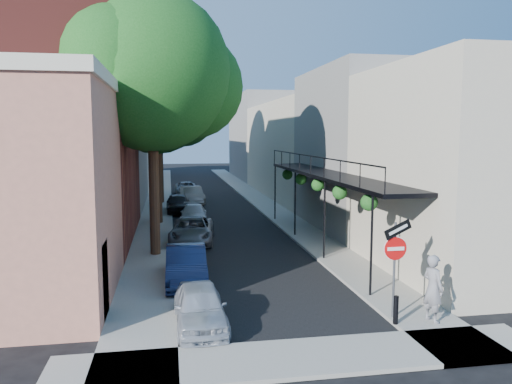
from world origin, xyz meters
name	(u,v)px	position (x,y,z in m)	size (l,w,h in m)	color
ground	(295,343)	(0.00, 0.00, 0.00)	(160.00, 160.00, 0.00)	black
road_surface	(207,198)	(0.00, 30.00, 0.01)	(6.00, 64.00, 0.01)	black
sidewalk_left	(159,198)	(-4.00, 30.00, 0.06)	(2.00, 64.00, 0.12)	gray
sidewalk_right	(254,196)	(4.00, 30.00, 0.06)	(2.00, 64.00, 0.12)	gray
sidewalk_cross	(306,358)	(0.00, -1.00, 0.06)	(12.00, 2.00, 0.12)	gray
buildings_left	(89,140)	(-9.30, 28.76, 4.94)	(10.10, 59.10, 12.00)	tan
buildings_right	(312,145)	(8.99, 29.49, 4.42)	(9.80, 55.00, 10.00)	#BAB09A
sign_post	(395,252)	(3.16, 0.97, 2.04)	(0.89, 0.17, 2.99)	#595B60
bollard	(396,310)	(3.00, 0.50, 0.52)	(0.14, 0.14, 0.80)	black
oak_near	(162,76)	(-3.37, 10.26, 7.88)	(7.48, 6.80, 11.42)	#372416
oak_mid	(163,105)	(-3.42, 18.23, 7.06)	(6.60, 6.00, 10.20)	#372416
oak_far	(165,96)	(-3.35, 27.27, 8.26)	(7.70, 7.00, 11.90)	#372416
parked_car_a	(200,307)	(-2.36, 1.50, 0.59)	(1.40, 3.47, 1.18)	#A3AAB4
parked_car_b	(186,265)	(-2.60, 5.72, 0.67)	(1.41, 4.05, 1.34)	#152044
parked_car_c	(192,231)	(-2.07, 12.50, 0.62)	(2.06, 4.47, 1.24)	slate
parked_car_d	(194,214)	(-1.73, 18.08, 0.55)	(1.55, 3.82, 1.11)	silver
parked_car_e	(178,203)	(-2.60, 22.21, 0.65)	(1.54, 3.83, 1.30)	black
parked_car_f	(192,195)	(-1.43, 26.47, 0.67)	(1.43, 4.09, 1.35)	gray
parked_car_g	(186,188)	(-1.67, 32.51, 0.57)	(1.90, 4.12, 1.15)	gray
pedestrian	(433,288)	(4.09, 0.50, 1.08)	(0.70, 0.46, 1.92)	slate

